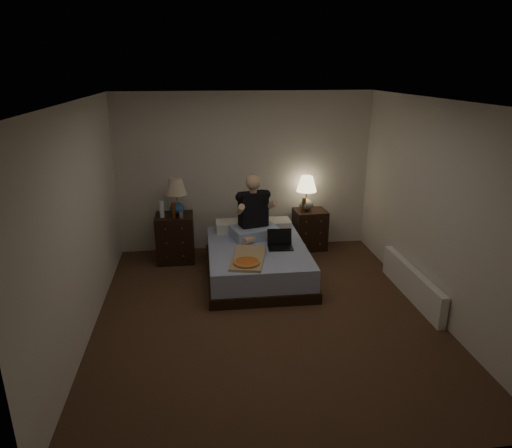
{
  "coord_description": "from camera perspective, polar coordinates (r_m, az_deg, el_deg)",
  "views": [
    {
      "loc": [
        -0.75,
        -4.8,
        2.82
      ],
      "look_at": [
        0.0,
        0.9,
        0.85
      ],
      "focal_mm": 32.0,
      "sensor_mm": 36.0,
      "label": 1
    }
  ],
  "objects": [
    {
      "name": "person",
      "position": [
        6.59,
        -0.19,
        2.13
      ],
      "size": [
        0.77,
        0.67,
        0.93
      ],
      "primitive_type": null,
      "rotation": [
        0.0,
        0.0,
        0.26
      ],
      "color": "black",
      "rests_on": "bed"
    },
    {
      "name": "radiator",
      "position": [
        6.24,
        18.9,
        -7.01
      ],
      "size": [
        0.1,
        1.6,
        0.4
      ],
      "primitive_type": "cube",
      "color": "white",
      "rests_on": "floor"
    },
    {
      "name": "pizza_box",
      "position": [
        5.76,
        -1.19,
        -4.9
      ],
      "size": [
        0.56,
        0.83,
        0.08
      ],
      "primitive_type": null,
      "rotation": [
        0.0,
        0.0,
        -0.23
      ],
      "color": "tan",
      "rests_on": "bed"
    },
    {
      "name": "nightstand_right",
      "position": [
        7.5,
        6.72,
        -0.63
      ],
      "size": [
        0.52,
        0.47,
        0.65
      ],
      "primitive_type": "cube",
      "rotation": [
        0.0,
        0.0,
        0.05
      ],
      "color": "black",
      "rests_on": "floor"
    },
    {
      "name": "wall_back",
      "position": [
        7.26,
        -1.39,
        6.43
      ],
      "size": [
        4.0,
        0.0,
        2.5
      ],
      "primitive_type": "cube",
      "rotation": [
        1.57,
        0.0,
        0.0
      ],
      "color": "silver",
      "rests_on": "ground"
    },
    {
      "name": "beer_bottle_right",
      "position": [
        7.28,
        6.01,
        2.41
      ],
      "size": [
        0.06,
        0.06,
        0.23
      ],
      "primitive_type": "cylinder",
      "color": "#61340D",
      "rests_on": "nightstand_right"
    },
    {
      "name": "floor",
      "position": [
        5.61,
        1.22,
        -11.23
      ],
      "size": [
        4.0,
        4.5,
        0.0
      ],
      "primitive_type": "cube",
      "color": "#533623",
      "rests_on": "ground"
    },
    {
      "name": "laptop",
      "position": [
        6.29,
        3.08,
        -2.03
      ],
      "size": [
        0.35,
        0.3,
        0.24
      ],
      "primitive_type": null,
      "rotation": [
        0.0,
        0.0,
        -0.05
      ],
      "color": "black",
      "rests_on": "bed"
    },
    {
      "name": "lamp_right",
      "position": [
        7.3,
        6.32,
        3.81
      ],
      "size": [
        0.36,
        0.36,
        0.56
      ],
      "primitive_type": null,
      "rotation": [
        0.0,
        0.0,
        0.13
      ],
      "color": "gray",
      "rests_on": "nightstand_right"
    },
    {
      "name": "wall_right",
      "position": [
        5.75,
        21.45,
        1.72
      ],
      "size": [
        0.0,
        4.5,
        2.5
      ],
      "primitive_type": "cube",
      "rotation": [
        1.57,
        0.0,
        -1.57
      ],
      "color": "silver",
      "rests_on": "ground"
    },
    {
      "name": "beer_bottle_left",
      "position": [
        6.79,
        -10.27,
        1.68
      ],
      "size": [
        0.06,
        0.06,
        0.23
      ],
      "primitive_type": "cylinder",
      "color": "#552A0C",
      "rests_on": "nightstand_left"
    },
    {
      "name": "soda_can",
      "position": [
        6.78,
        -9.35,
        1.13
      ],
      "size": [
        0.07,
        0.07,
        0.1
      ],
      "primitive_type": "cylinder",
      "color": "#BCBBB6",
      "rests_on": "nightstand_left"
    },
    {
      "name": "ceiling",
      "position": [
        4.86,
        1.43,
        15.14
      ],
      "size": [
        4.0,
        4.5,
        0.0
      ],
      "primitive_type": "cube",
      "rotation": [
        3.14,
        0.0,
        0.0
      ],
      "color": "white",
      "rests_on": "ground"
    },
    {
      "name": "water_bottle",
      "position": [
        6.85,
        -11.7,
        1.84
      ],
      "size": [
        0.07,
        0.07,
        0.25
      ],
      "primitive_type": "cylinder",
      "color": "white",
      "rests_on": "nightstand_left"
    },
    {
      "name": "lamp_left",
      "position": [
        6.88,
        -9.9,
        3.37
      ],
      "size": [
        0.4,
        0.4,
        0.56
      ],
      "primitive_type": null,
      "rotation": [
        0.0,
        0.0,
        -0.28
      ],
      "color": "#244C86",
      "rests_on": "nightstand_left"
    },
    {
      "name": "bed",
      "position": [
        6.48,
        0.15,
        -4.67
      ],
      "size": [
        1.37,
        1.82,
        0.45
      ],
      "primitive_type": "cube",
      "rotation": [
        0.0,
        0.0,
        -0.01
      ],
      "color": "#5C72B8",
      "rests_on": "floor"
    },
    {
      "name": "wall_front",
      "position": [
        3.08,
        7.79,
        -11.92
      ],
      "size": [
        4.0,
        0.0,
        2.5
      ],
      "primitive_type": "cube",
      "rotation": [
        -1.57,
        0.0,
        0.0
      ],
      "color": "silver",
      "rests_on": "ground"
    },
    {
      "name": "wall_left",
      "position": [
        5.2,
        -21.03,
        0.04
      ],
      "size": [
        0.0,
        4.5,
        2.5
      ],
      "primitive_type": "cube",
      "rotation": [
        1.57,
        0.0,
        1.57
      ],
      "color": "silver",
      "rests_on": "ground"
    },
    {
      "name": "nightstand_left",
      "position": [
        7.07,
        -10.06,
        -1.71
      ],
      "size": [
        0.56,
        0.51,
        0.73
      ],
      "primitive_type": "cube",
      "rotation": [
        0.0,
        0.0,
        -0.01
      ],
      "color": "black",
      "rests_on": "floor"
    }
  ]
}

